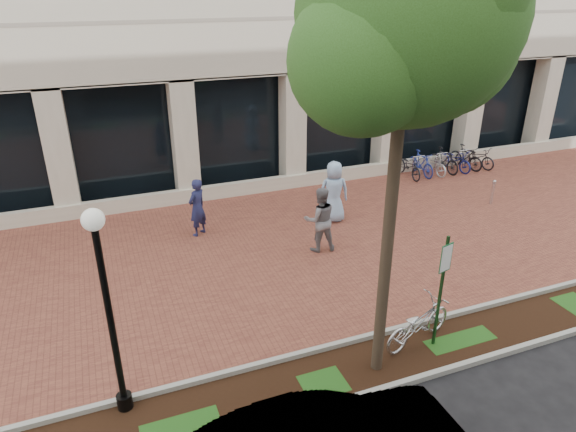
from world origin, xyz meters
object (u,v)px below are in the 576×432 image
object	(u,v)px
parking_sign	(443,279)
street_tree	(409,29)
pedestrian_mid	(320,220)
pedestrian_right	(334,192)
lamppost	(108,304)
pedestrian_left	(197,207)
locked_bicycle	(418,323)
bike_rack_cluster	(444,161)
bollard	(493,192)

from	to	relation	value
parking_sign	street_tree	distance (m)	5.03
pedestrian_mid	pedestrian_right	distance (m)	2.05
lamppost	pedestrian_left	size ratio (longest dim) A/B	2.20
locked_bicycle	pedestrian_mid	world-z (taller)	pedestrian_mid
locked_bicycle	pedestrian_left	world-z (taller)	pedestrian_left
lamppost	pedestrian_left	xyz separation A→B (m)	(2.78, 6.50, -1.35)
parking_sign	pedestrian_left	distance (m)	7.92
locked_bicycle	lamppost	bearing A→B (deg)	71.38
lamppost	bike_rack_cluster	xyz separation A→B (m)	(13.31, 8.54, -1.79)
pedestrian_right	bollard	world-z (taller)	pedestrian_right
locked_bicycle	pedestrian_right	xyz separation A→B (m)	(1.02, 6.24, 0.51)
locked_bicycle	bike_rack_cluster	bearing A→B (deg)	-54.84
pedestrian_mid	street_tree	bearing A→B (deg)	87.33
parking_sign	street_tree	xyz separation A→B (m)	(-1.45, -0.15, 4.81)
street_tree	pedestrian_mid	size ratio (longest dim) A/B	4.38
parking_sign	pedestrian_mid	bearing A→B (deg)	81.24
street_tree	pedestrian_left	world-z (taller)	street_tree
lamppost	pedestrian_mid	size ratio (longest dim) A/B	2.08
lamppost	pedestrian_mid	bearing A→B (deg)	36.24
bollard	bike_rack_cluster	bearing A→B (deg)	81.62
pedestrian_mid	parking_sign	bearing A→B (deg)	104.10
pedestrian_left	street_tree	bearing A→B (deg)	69.43
street_tree	pedestrian_right	size ratio (longest dim) A/B	4.17
pedestrian_right	bike_rack_cluster	distance (m)	6.81
lamppost	locked_bicycle	bearing A→B (deg)	-3.14
pedestrian_mid	bike_rack_cluster	size ratio (longest dim) A/B	0.46
parking_sign	pedestrian_right	size ratio (longest dim) A/B	1.30
parking_sign	street_tree	bearing A→B (deg)	170.93
parking_sign	bollard	distance (m)	8.70
locked_bicycle	street_tree	bearing A→B (deg)	91.86
street_tree	pedestrian_right	world-z (taller)	street_tree
lamppost	pedestrian_right	world-z (taller)	lamppost
pedestrian_right	bollard	xyz separation A→B (m)	(5.76, -0.78, -0.55)
street_tree	pedestrian_right	distance (m)	8.83
street_tree	pedestrian_left	size ratio (longest dim) A/B	4.65
lamppost	bollard	world-z (taller)	lamppost
bollard	lamppost	bearing A→B (deg)	-158.16
pedestrian_left	bike_rack_cluster	xyz separation A→B (m)	(10.53, 2.04, -0.44)
parking_sign	pedestrian_right	xyz separation A→B (m)	(0.72, 6.45, -0.64)
locked_bicycle	pedestrian_left	distance (m)	7.57
pedestrian_right	pedestrian_mid	bearing A→B (deg)	64.26
locked_bicycle	bollard	world-z (taller)	locked_bicycle
pedestrian_left	bollard	size ratio (longest dim) A/B	2.02
pedestrian_mid	pedestrian_right	size ratio (longest dim) A/B	0.95
locked_bicycle	pedestrian_mid	bearing A→B (deg)	-12.82
lamppost	bike_rack_cluster	bearing A→B (deg)	32.68
pedestrian_left	locked_bicycle	bearing A→B (deg)	78.61
bike_rack_cluster	lamppost	bearing A→B (deg)	-151.42
street_tree	bike_rack_cluster	world-z (taller)	street_tree
lamppost	street_tree	world-z (taller)	street_tree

